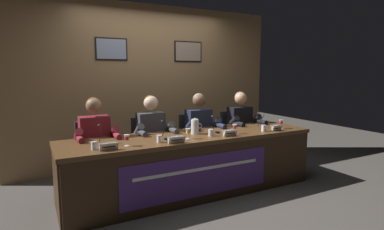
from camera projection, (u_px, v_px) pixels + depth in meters
The scene contains 28 objects.
ground_plane at pixel (192, 191), 4.04m from camera, with size 12.00×12.00×0.00m, color #4C4742.
wall_back_panelled at pixel (151, 86), 5.12m from camera, with size 4.45×0.14×2.60m.
conference_table at pixel (196, 155), 3.86m from camera, with size 3.25×0.86×0.75m.
chair_far_left at pixel (94, 158), 4.00m from camera, with size 0.44×0.44×0.90m.
panelist_far_left at pixel (96, 140), 3.79m from camera, with size 0.51×0.48×1.23m.
nameplate_far_left at pixel (109, 146), 3.14m from camera, with size 0.19×0.06×0.08m.
juice_glass_far_left at pixel (127, 138), 3.31m from camera, with size 0.06×0.06×0.12m.
water_cup_far_left at pixel (94, 146), 3.16m from camera, with size 0.06×0.06×0.08m.
microphone_far_left at pixel (101, 138), 3.37m from camera, with size 0.06×0.17×0.22m.
chair_center_left at pixel (148, 151), 4.34m from camera, with size 0.44×0.44×0.90m.
panelist_center_left at pixel (153, 134), 4.13m from camera, with size 0.51×0.48×1.23m.
nameplate_center_left at pixel (176, 140), 3.45m from camera, with size 0.20×0.06×0.08m.
juice_glass_center_left at pixel (188, 132), 3.66m from camera, with size 0.06×0.06×0.12m.
water_cup_center_left at pixel (159, 139), 3.48m from camera, with size 0.06×0.06×0.08m.
microphone_center_left at pixel (165, 133), 3.66m from camera, with size 0.06×0.17×0.22m.
chair_center_right at pixel (195, 145), 4.68m from camera, with size 0.44×0.44×0.90m.
panelist_center_right at pixel (201, 129), 4.47m from camera, with size 0.51×0.48×1.23m.
nameplate_center_right at pixel (230, 133), 3.83m from camera, with size 0.18×0.06×0.08m.
juice_glass_center_right at pixel (235, 127), 3.97m from camera, with size 0.06×0.06×0.12m.
water_cup_center_right at pixel (211, 133), 3.83m from camera, with size 0.06×0.06×0.08m.
microphone_center_right at pixel (216, 127), 4.05m from camera, with size 0.06×0.17×0.22m.
chair_far_right at pixel (235, 140), 5.02m from camera, with size 0.44×0.44×0.90m.
panelist_far_right at pixel (243, 125), 4.81m from camera, with size 0.51×0.48×1.23m.
nameplate_far_right at pixel (276, 128), 4.18m from camera, with size 0.15×0.06×0.08m.
juice_glass_far_right at pixel (281, 122), 4.33m from camera, with size 0.06×0.06×0.12m.
water_cup_far_right at pixel (264, 128), 4.14m from camera, with size 0.06×0.06×0.08m.
microphone_far_right at pixel (262, 123), 4.34m from camera, with size 0.06×0.17×0.22m.
water_pitcher_central at pixel (195, 127), 3.95m from camera, with size 0.15×0.10×0.21m.
Camera 1 is at (-1.80, -3.41, 1.54)m, focal length 29.04 mm.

